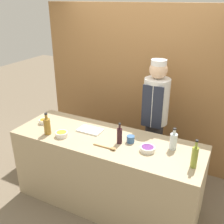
# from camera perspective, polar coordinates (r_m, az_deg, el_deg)

# --- Properties ---
(ground_plane) EXTENTS (14.00, 14.00, 0.00)m
(ground_plane) POSITION_cam_1_polar(r_m,az_deg,el_deg) (3.65, -1.16, -18.71)
(ground_plane) COLOR #756651
(cabinet_wall) EXTENTS (3.27, 0.18, 2.40)m
(cabinet_wall) POSITION_cam_1_polar(r_m,az_deg,el_deg) (4.05, 7.07, 5.40)
(cabinet_wall) COLOR olive
(cabinet_wall) RESTS_ON ground_plane
(counter) EXTENTS (2.28, 0.78, 0.94)m
(counter) POSITION_cam_1_polar(r_m,az_deg,el_deg) (3.35, -1.23, -12.79)
(counter) COLOR tan
(counter) RESTS_ON ground_plane
(sauce_bowl_purple) EXTENTS (0.16, 0.16, 0.05)m
(sauce_bowl_purple) POSITION_cam_1_polar(r_m,az_deg,el_deg) (2.87, 7.74, -7.91)
(sauce_bowl_purple) COLOR white
(sauce_bowl_purple) RESTS_ON counter
(sauce_bowl_yellow) EXTENTS (0.15, 0.15, 0.06)m
(sauce_bowl_yellow) POSITION_cam_1_polar(r_m,az_deg,el_deg) (3.18, -10.90, -4.71)
(sauce_bowl_yellow) COLOR white
(sauce_bowl_yellow) RESTS_ON counter
(sauce_bowl_orange) EXTENTS (0.13, 0.13, 0.05)m
(sauce_bowl_orange) POSITION_cam_1_polar(r_m,az_deg,el_deg) (3.56, -14.60, -1.93)
(sauce_bowl_orange) COLOR white
(sauce_bowl_orange) RESTS_ON counter
(cutting_board) EXTENTS (0.30, 0.18, 0.02)m
(cutting_board) POSITION_cam_1_polar(r_m,az_deg,el_deg) (3.27, -4.77, -3.95)
(cutting_board) COLOR white
(cutting_board) RESTS_ON counter
(bottle_oil) EXTENTS (0.06, 0.06, 0.30)m
(bottle_oil) POSITION_cam_1_polar(r_m,az_deg,el_deg) (2.68, 17.53, -9.26)
(bottle_oil) COLOR olive
(bottle_oil) RESTS_ON counter
(bottle_clear) EXTENTS (0.08, 0.08, 0.25)m
(bottle_clear) POSITION_cam_1_polar(r_m,az_deg,el_deg) (2.93, 13.23, -6.14)
(bottle_clear) COLOR silver
(bottle_clear) RESTS_ON counter
(bottle_wine) EXTENTS (0.06, 0.06, 0.25)m
(bottle_wine) POSITION_cam_1_polar(r_m,az_deg,el_deg) (2.96, 1.64, -5.12)
(bottle_wine) COLOR black
(bottle_wine) RESTS_ON counter
(bottle_vinegar) EXTENTS (0.08, 0.08, 0.27)m
(bottle_vinegar) POSITION_cam_1_polar(r_m,az_deg,el_deg) (3.24, -13.94, -2.94)
(bottle_vinegar) COLOR olive
(bottle_vinegar) RESTS_ON counter
(cup_blue) EXTENTS (0.09, 0.09, 0.08)m
(cup_blue) POSITION_cam_1_polar(r_m,az_deg,el_deg) (3.01, 4.07, -5.90)
(cup_blue) COLOR #386093
(cup_blue) RESTS_ON counter
(wooden_spoon) EXTENTS (0.28, 0.05, 0.03)m
(wooden_spoon) POSITION_cam_1_polar(r_m,az_deg,el_deg) (2.90, -0.83, -7.75)
(wooden_spoon) COLOR #B2844C
(wooden_spoon) RESTS_ON counter
(chef_center) EXTENTS (0.34, 0.34, 1.77)m
(chef_center) POSITION_cam_1_polar(r_m,az_deg,el_deg) (3.55, 9.30, -1.37)
(chef_center) COLOR #28282D
(chef_center) RESTS_ON ground_plane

